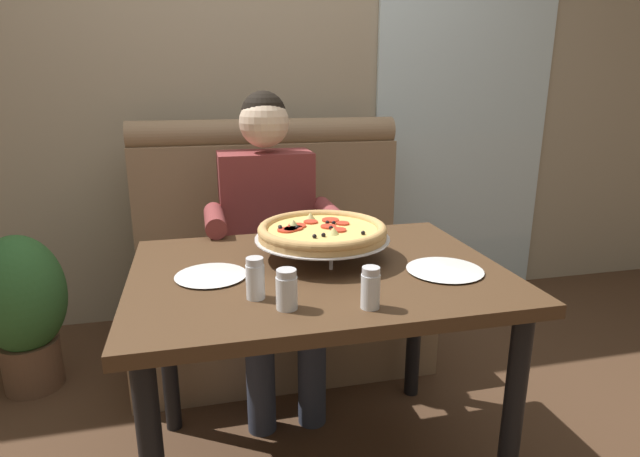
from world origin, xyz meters
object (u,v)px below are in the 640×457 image
at_px(diner_main, 270,228).
at_px(patio_chair, 443,188).
at_px(shaker_parmesan, 255,281).
at_px(booth_bench, 277,274).
at_px(shaker_oregano, 287,292).
at_px(plate_near_left, 445,268).
at_px(potted_plant, 23,306).
at_px(pizza, 322,232).
at_px(plate_near_right, 211,273).
at_px(dining_table, 318,297).
at_px(shaker_pepper_flakes, 370,291).

bearing_deg(diner_main, patio_chair, 43.50).
bearing_deg(shaker_parmesan, diner_main, 79.41).
xyz_separation_m(booth_bench, shaker_oregano, (-0.14, -1.16, 0.40)).
xyz_separation_m(diner_main, plate_near_left, (0.44, -0.74, 0.05)).
distance_m(shaker_parmesan, plate_near_left, 0.59).
distance_m(booth_bench, shaker_oregano, 1.23).
relative_size(booth_bench, shaker_parmesan, 11.73).
bearing_deg(patio_chair, potted_plant, -153.36).
distance_m(pizza, plate_near_left, 0.41).
height_order(booth_bench, pizza, booth_bench).
distance_m(plate_near_left, plate_near_right, 0.71).
bearing_deg(dining_table, booth_bench, 90.00).
xyz_separation_m(diner_main, pizza, (0.10, -0.53, 0.13)).
relative_size(dining_table, shaker_parmesan, 9.96).
bearing_deg(shaker_pepper_flakes, booth_bench, 93.05).
relative_size(shaker_pepper_flakes, shaker_oregano, 1.04).
bearing_deg(diner_main, booth_bench, 76.62).
bearing_deg(shaker_parmesan, plate_near_left, 6.61).
bearing_deg(pizza, plate_near_left, -32.46).
bearing_deg(pizza, potted_plant, 148.85).
distance_m(shaker_pepper_flakes, shaker_oregano, 0.21).
relative_size(plate_near_right, potted_plant, 0.31).
relative_size(pizza, shaker_oregano, 4.18).
bearing_deg(booth_bench, pizza, -87.36).
relative_size(diner_main, patio_chair, 1.48).
bearing_deg(plate_near_left, dining_table, 162.30).
xyz_separation_m(diner_main, plate_near_right, (-0.26, -0.62, 0.05)).
height_order(shaker_pepper_flakes, plate_near_left, shaker_pepper_flakes).
bearing_deg(plate_near_right, booth_bench, 69.72).
xyz_separation_m(dining_table, shaker_parmesan, (-0.21, -0.19, 0.15)).
height_order(booth_bench, dining_table, booth_bench).
bearing_deg(shaker_parmesan, plate_near_right, 120.35).
distance_m(shaker_oregano, potted_plant, 1.49).
distance_m(plate_near_right, patio_chair, 2.77).
bearing_deg(plate_near_left, shaker_oregano, -163.63).
bearing_deg(plate_near_right, potted_plant, 135.02).
distance_m(booth_bench, plate_near_right, 1.01).
bearing_deg(diner_main, potted_plant, 171.03).
xyz_separation_m(diner_main, shaker_pepper_flakes, (0.13, -0.94, 0.09)).
relative_size(shaker_parmesan, plate_near_right, 0.53).
height_order(dining_table, plate_near_right, plate_near_right).
bearing_deg(diner_main, dining_table, -84.19).
bearing_deg(patio_chair, dining_table, -125.34).
xyz_separation_m(plate_near_left, plate_near_right, (-0.70, 0.12, 0.00)).
height_order(dining_table, pizza, pizza).
relative_size(booth_bench, pizza, 3.04).
distance_m(pizza, patio_chair, 2.48).
relative_size(shaker_oregano, plate_near_right, 0.49).
distance_m(booth_bench, plate_near_left, 1.13).
bearing_deg(diner_main, shaker_parmesan, -100.59).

